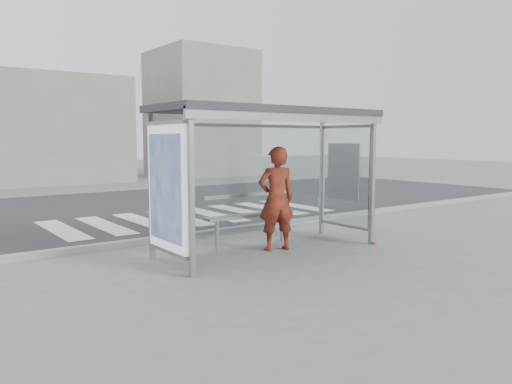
% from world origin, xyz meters
% --- Properties ---
extents(ground, '(80.00, 80.00, 0.00)m').
position_xyz_m(ground, '(0.00, 0.00, 0.00)').
color(ground, '#5F5F5D').
rests_on(ground, ground).
extents(road, '(30.00, 10.00, 0.01)m').
position_xyz_m(road, '(0.00, 7.00, 0.00)').
color(road, '#2B2B2E').
rests_on(road, ground).
extents(curb, '(30.00, 0.18, 0.12)m').
position_xyz_m(curb, '(0.00, 1.95, 0.06)').
color(curb, gray).
rests_on(curb, ground).
extents(crosswalk, '(7.55, 3.00, 0.00)m').
position_xyz_m(crosswalk, '(1.00, 4.50, 0.00)').
color(crosswalk, silver).
rests_on(crosswalk, ground).
extents(bus_shelter, '(4.25, 1.65, 2.62)m').
position_xyz_m(bus_shelter, '(-0.37, 0.06, 1.98)').
color(bus_shelter, gray).
rests_on(bus_shelter, ground).
extents(building_center, '(8.00, 5.00, 5.00)m').
position_xyz_m(building_center, '(0.00, 18.00, 2.50)').
color(building_center, slate).
rests_on(building_center, ground).
extents(building_right, '(5.00, 5.00, 7.00)m').
position_xyz_m(building_right, '(9.00, 18.00, 3.50)').
color(building_right, slate).
rests_on(building_right, ground).
extents(person, '(0.81, 0.64, 1.93)m').
position_xyz_m(person, '(0.17, 0.01, 0.97)').
color(person, orange).
rests_on(person, ground).
extents(bench, '(1.98, 0.24, 1.02)m').
position_xyz_m(bench, '(-0.00, 0.58, 0.60)').
color(bench, gray).
rests_on(bench, ground).
extents(soda_can, '(0.13, 0.10, 0.06)m').
position_xyz_m(soda_can, '(2.04, -0.74, 0.03)').
color(soda_can, '#D73F7E').
rests_on(soda_can, ground).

